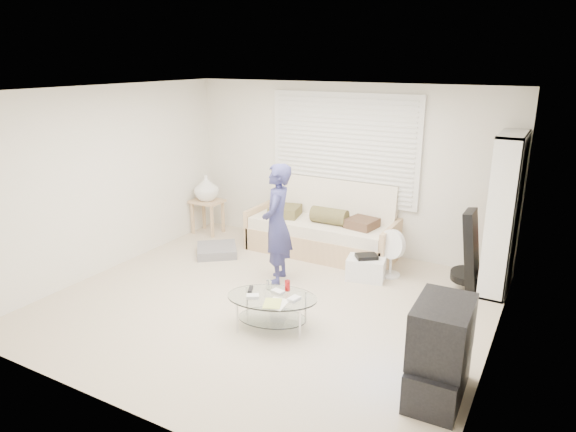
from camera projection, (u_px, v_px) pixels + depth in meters
The scene contains 13 objects.
ground at pixel (267, 304), 6.17m from camera, with size 5.00×5.00×0.00m, color #BDAC93.
room_shell at pixel (286, 164), 6.09m from camera, with size 5.02×4.52×2.51m.
window_blinds at pixel (343, 149), 7.55m from camera, with size 2.32×0.08×1.62m.
futon_sofa at pixel (323, 230), 7.71m from camera, with size 2.22×0.89×1.08m.
grey_floor_pillow at pixel (217, 250), 7.70m from camera, with size 0.57×0.57×0.13m, color slate.
side_table at pixel (207, 190), 8.45m from camera, with size 0.50×0.40×0.99m.
bookshelf at pixel (503, 214), 6.29m from camera, with size 0.31×0.84×1.99m.
guitar_case at pixel (470, 257), 6.40m from camera, with size 0.37×0.38×1.03m.
floor_fan at pixel (391, 249), 6.85m from camera, with size 0.41×0.27×0.67m.
storage_bin at pixel (366, 268), 6.82m from camera, with size 0.55×0.44×0.34m.
tv_unit at pixel (440, 352), 4.38m from camera, with size 0.47×0.83×0.89m.
coffee_table at pixel (272, 302), 5.56m from camera, with size 1.13×0.90×0.49m.
standing_person at pixel (277, 224), 6.57m from camera, with size 0.58×0.38×1.58m, color navy.
Camera 1 is at (2.92, -4.76, 2.84)m, focal length 32.00 mm.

